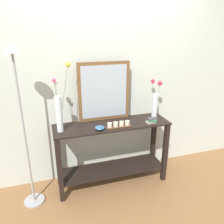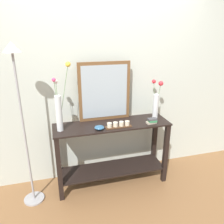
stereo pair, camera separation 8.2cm
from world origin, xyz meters
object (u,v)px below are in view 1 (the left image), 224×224
(tall_vase_left, at_px, (59,108))
(floor_lamp, at_px, (20,103))
(mirror_leaning, at_px, (104,92))
(candle_tray, at_px, (119,125))
(vase_right, at_px, (155,101))
(decorative_bowl, at_px, (100,128))
(book_stack, at_px, (152,120))
(console_table, at_px, (112,148))

(tall_vase_left, bearing_deg, floor_lamp, -169.25)
(mirror_leaning, bearing_deg, candle_tray, -71.68)
(vase_right, height_order, decorative_bowl, vase_right)
(vase_right, xyz_separation_m, candle_tray, (-0.57, -0.19, -0.19))
(mirror_leaning, relative_size, book_stack, 5.77)
(vase_right, distance_m, book_stack, 0.30)
(mirror_leaning, distance_m, tall_vase_left, 0.61)
(book_stack, bearing_deg, console_table, 166.34)
(floor_lamp, bearing_deg, tall_vase_left, 10.75)
(decorative_bowl, distance_m, floor_lamp, 0.90)
(tall_vase_left, xyz_separation_m, candle_tray, (0.67, -0.10, -0.25))
(console_table, relative_size, decorative_bowl, 12.47)
(tall_vase_left, relative_size, floor_lamp, 0.42)
(mirror_leaning, height_order, vase_right, mirror_leaning)
(vase_right, distance_m, candle_tray, 0.63)
(mirror_leaning, distance_m, candle_tray, 0.46)
(floor_lamp, bearing_deg, mirror_leaning, 15.38)
(tall_vase_left, bearing_deg, vase_right, 4.05)
(console_table, distance_m, vase_right, 0.83)
(mirror_leaning, bearing_deg, floor_lamp, -164.62)
(candle_tray, distance_m, floor_lamp, 1.12)
(candle_tray, xyz_separation_m, decorative_bowl, (-0.24, -0.01, -0.00))
(vase_right, xyz_separation_m, decorative_bowl, (-0.81, -0.20, -0.19))
(floor_lamp, bearing_deg, candle_tray, -1.39)
(vase_right, height_order, floor_lamp, floor_lamp)
(tall_vase_left, relative_size, vase_right, 1.56)
(candle_tray, bearing_deg, floor_lamp, 178.61)
(candle_tray, relative_size, decorative_bowl, 2.75)
(decorative_bowl, relative_size, book_stack, 0.90)
(mirror_leaning, bearing_deg, tall_vase_left, -161.52)
(tall_vase_left, distance_m, decorative_bowl, 0.51)
(tall_vase_left, bearing_deg, console_table, 1.27)
(mirror_leaning, relative_size, vase_right, 1.51)
(vase_right, bearing_deg, book_stack, -125.26)
(tall_vase_left, height_order, vase_right, tall_vase_left)
(mirror_leaning, bearing_deg, vase_right, -8.77)
(vase_right, height_order, book_stack, vase_right)
(console_table, bearing_deg, mirror_leaning, 105.29)
(floor_lamp, bearing_deg, book_stack, -1.11)
(mirror_leaning, relative_size, tall_vase_left, 0.96)
(console_table, xyz_separation_m, decorative_bowl, (-0.19, -0.12, 0.37))
(tall_vase_left, height_order, decorative_bowl, tall_vase_left)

